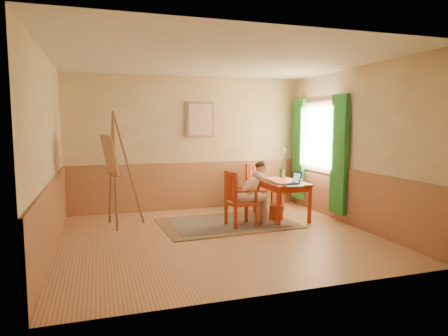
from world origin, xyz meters
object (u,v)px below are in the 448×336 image
object	(u,v)px
chair_back	(258,186)
easel	(112,159)
figure	(254,190)
table	(281,186)
laptop	(291,182)
chair_left	(239,199)

from	to	relation	value
chair_back	easel	size ratio (longest dim) A/B	0.47
chair_back	figure	size ratio (longest dim) A/B	0.83
table	laptop	xyz separation A→B (m)	(-0.01, -0.44, 0.13)
chair_back	figure	world-z (taller)	figure
chair_left	easel	distance (m)	2.32
chair_left	chair_back	bearing A→B (deg)	54.98
laptop	easel	bearing A→B (deg)	166.74
table	laptop	bearing A→B (deg)	-90.69
figure	chair_back	bearing A→B (deg)	64.53
chair_left	figure	size ratio (longest dim) A/B	0.85
chair_back	easel	xyz separation A→B (m)	(-3.01, -0.62, 0.73)
chair_back	laptop	xyz separation A→B (m)	(0.09, -1.35, 0.28)
table	easel	distance (m)	3.17
chair_left	figure	world-z (taller)	figure
laptop	easel	distance (m)	3.22
table	laptop	world-z (taller)	laptop
chair_left	chair_back	distance (m)	1.59
chair_left	figure	xyz separation A→B (m)	(0.31, 0.03, 0.14)
easel	chair_back	bearing A→B (deg)	11.62
easel	figure	bearing A→B (deg)	-15.35
laptop	easel	size ratio (longest dim) A/B	0.19
laptop	chair_back	bearing A→B (deg)	93.74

